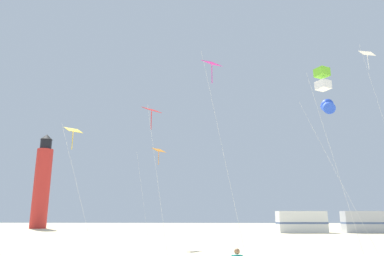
# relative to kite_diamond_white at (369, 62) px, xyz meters

# --- Properties ---
(kite_diamond_white) EXTENTS (2.45, 1.97, 13.32)m
(kite_diamond_white) POSITION_rel_kite_diamond_white_xyz_m (0.00, 0.00, 0.00)
(kite_diamond_white) COLOR silver
(kite_diamond_white) RESTS_ON ground
(kite_diamond_gold) EXTENTS (2.41, 2.41, 7.52)m
(kite_diamond_gold) POSITION_rel_kite_diamond_white_xyz_m (-19.15, -2.25, -5.39)
(kite_diamond_gold) COLOR silver
(kite_diamond_gold) RESTS_ON ground
(kite_box_lime) EXTENTS (1.87, 1.45, 9.67)m
(kite_box_lime) POSITION_rel_kite_diamond_white_xyz_m (-5.11, -5.42, -3.35)
(kite_box_lime) COLOR silver
(kite_box_lime) RESTS_ON ground
(kite_tube_blue) EXTENTS (3.38, 3.41, 9.66)m
(kite_tube_blue) POSITION_rel_kite_diamond_white_xyz_m (-3.44, -1.04, -3.47)
(kite_tube_blue) COLOR silver
(kite_tube_blue) RESTS_ON ground
(kite_diamond_magenta) EXTENTS (2.17, 2.17, 10.85)m
(kite_diamond_magenta) POSITION_rel_kite_diamond_white_xyz_m (-10.73, -4.25, -2.27)
(kite_diamond_magenta) COLOR silver
(kite_diamond_magenta) RESTS_ON ground
(kite_diamond_orange) EXTENTS (2.52, 2.52, 7.71)m
(kite_diamond_orange) POSITION_rel_kite_diamond_white_xyz_m (-15.15, 5.88, -5.20)
(kite_diamond_orange) COLOR silver
(kite_diamond_orange) RESTS_ON ground
(kite_diamond_scarlet) EXTENTS (1.73, 1.73, 8.48)m
(kite_diamond_scarlet) POSITION_rel_kite_diamond_white_xyz_m (-14.28, -3.06, -4.47)
(kite_diamond_scarlet) COLOR silver
(kite_diamond_scarlet) RESTS_ON ground
(lighthouse_distant) EXTENTS (2.80, 2.80, 16.80)m
(lighthouse_distant) POSITION_rel_kite_diamond_white_xyz_m (-40.72, 39.73, -4.59)
(lighthouse_distant) COLOR red
(lighthouse_distant) RESTS_ON ground
(rv_van_white) EXTENTS (6.56, 2.70, 2.80)m
(rv_van_white) POSITION_rel_kite_diamond_white_xyz_m (1.47, 26.84, -11.04)
(rv_van_white) COLOR white
(rv_van_white) RESTS_ON ground
(rv_van_silver) EXTENTS (6.51, 2.54, 2.80)m
(rv_van_silver) POSITION_rel_kite_diamond_white_xyz_m (10.25, 26.89, -11.04)
(rv_van_silver) COLOR #B7BABF
(rv_van_silver) RESTS_ON ground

